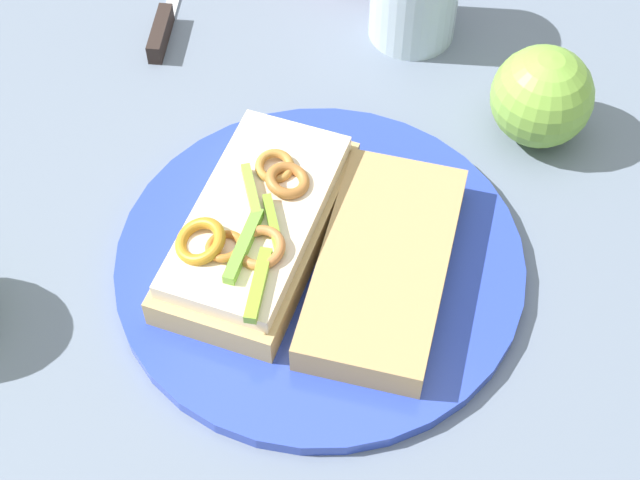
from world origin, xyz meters
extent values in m
plane|color=slate|center=(0.00, 0.00, 0.00)|extent=(2.00, 2.00, 0.00)
cylinder|color=#2D45BC|center=(0.00, 0.00, 0.01)|extent=(0.28, 0.28, 0.01)
cube|color=tan|center=(0.04, 0.01, 0.02)|extent=(0.14, 0.19, 0.02)
cube|color=#F5DEC1|center=(0.04, 0.01, 0.04)|extent=(0.13, 0.18, 0.01)
torus|color=#B56A28|center=(0.04, 0.05, 0.05)|extent=(0.04, 0.04, 0.01)
torus|color=#B47C1F|center=(0.05, 0.06, 0.05)|extent=(0.04, 0.04, 0.02)
torus|color=#B67034|center=(0.04, -0.01, 0.05)|extent=(0.04, 0.04, 0.01)
torus|color=#BB8037|center=(0.05, -0.02, 0.05)|extent=(0.04, 0.04, 0.01)
torus|color=#C1733B|center=(0.02, 0.04, 0.05)|extent=(0.05, 0.05, 0.01)
cube|color=#8AB33E|center=(0.05, 0.01, 0.05)|extent=(0.04, 0.03, 0.01)
cube|color=#89B730|center=(0.00, 0.06, 0.05)|extent=(0.03, 0.05, 0.01)
cube|color=#81AE30|center=(0.02, 0.02, 0.05)|extent=(0.04, 0.03, 0.01)
cube|color=#70AB3B|center=(0.03, 0.04, 0.05)|extent=(0.03, 0.06, 0.01)
cube|color=tan|center=(-0.04, -0.01, 0.02)|extent=(0.15, 0.19, 0.02)
sphere|color=#7FB340|center=(-0.05, -0.20, 0.04)|extent=(0.09, 0.09, 0.08)
cube|color=#2B211D|center=(0.24, -0.10, 0.01)|extent=(0.04, 0.05, 0.02)
camera|label=1|loc=(-0.24, 0.30, 0.55)|focal=54.49mm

